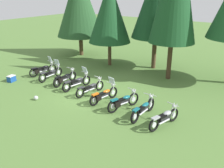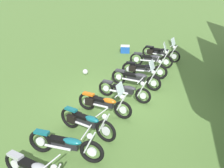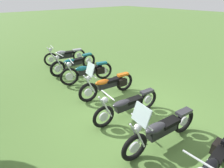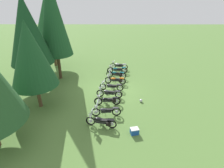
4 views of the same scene
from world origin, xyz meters
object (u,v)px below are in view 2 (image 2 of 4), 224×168
at_px(motorcycle_0, 160,52).
at_px(motorcycle_1, 152,59).
at_px(motorcycle_3, 136,78).
at_px(motorcycle_6, 86,122).
at_px(motorcycle_4, 124,90).
at_px(motorcycle_5, 104,103).
at_px(picnic_cooler, 125,49).
at_px(motorcycle_2, 144,69).
at_px(dropped_helmet, 85,72).
at_px(motorcycle_7, 66,144).

xyz_separation_m(motorcycle_0, motorcycle_1, (1.24, -0.26, -0.01)).
distance_m(motorcycle_3, motorcycle_6, 4.17).
xyz_separation_m(motorcycle_3, motorcycle_4, (1.31, -0.20, -0.04)).
bearing_deg(motorcycle_5, picnic_cooler, 107.80).
bearing_deg(motorcycle_4, picnic_cooler, 112.59).
bearing_deg(motorcycle_5, motorcycle_3, 85.91).
bearing_deg(motorcycle_2, motorcycle_0, 80.49).
xyz_separation_m(motorcycle_1, dropped_helmet, (1.99, -2.95, -0.33)).
bearing_deg(motorcycle_5, motorcycle_0, 89.81).
distance_m(motorcycle_1, motorcycle_7, 8.24).
relative_size(motorcycle_0, motorcycle_2, 0.99).
distance_m(motorcycle_1, motorcycle_4, 4.08).
bearing_deg(motorcycle_6, motorcycle_3, 95.49).
bearing_deg(motorcycle_7, motorcycle_3, 81.21).
distance_m(motorcycle_2, picnic_cooler, 3.95).
relative_size(motorcycle_0, motorcycle_5, 1.00).
height_order(picnic_cooler, dropped_helmet, picnic_cooler).
bearing_deg(motorcycle_2, motorcycle_7, -99.37).
relative_size(motorcycle_1, motorcycle_3, 0.97).
xyz_separation_m(motorcycle_0, motorcycle_6, (8.10, -1.18, -0.00)).
xyz_separation_m(motorcycle_5, motorcycle_6, (1.43, -0.12, 0.01)).
xyz_separation_m(motorcycle_0, dropped_helmet, (3.23, -3.21, -0.34)).
bearing_deg(motorcycle_3, motorcycle_6, -92.12).
bearing_deg(motorcycle_5, dropped_helmet, 130.80).
bearing_deg(motorcycle_2, motorcycle_6, -100.17).
distance_m(motorcycle_6, dropped_helmet, 5.29).
xyz_separation_m(motorcycle_1, motorcycle_6, (6.86, -0.92, 0.01)).
bearing_deg(motorcycle_5, motorcycle_4, 81.79).
relative_size(motorcycle_2, picnic_cooler, 3.60).
distance_m(motorcycle_4, motorcycle_6, 2.85).
bearing_deg(motorcycle_2, dropped_helmet, -172.30).
bearing_deg(motorcycle_6, picnic_cooler, 112.41).
height_order(motorcycle_2, motorcycle_6, motorcycle_6).
distance_m(motorcycle_4, dropped_helmet, 3.31).
bearing_deg(picnic_cooler, motorcycle_7, 5.32).
distance_m(motorcycle_4, picnic_cooler, 6.24).
height_order(motorcycle_4, motorcycle_5, motorcycle_5).
xyz_separation_m(motorcycle_4, motorcycle_5, (1.37, -0.42, 0.03)).
height_order(motorcycle_2, motorcycle_4, motorcycle_2).
bearing_deg(motorcycle_2, motorcycle_5, -101.49).
bearing_deg(motorcycle_7, motorcycle_0, 82.24).
distance_m(motorcycle_5, dropped_helmet, 4.07).
height_order(motorcycle_0, motorcycle_4, motorcycle_0).
height_order(motorcycle_4, motorcycle_6, motorcycle_6).
distance_m(motorcycle_1, motorcycle_6, 6.92).
bearing_deg(motorcycle_6, motorcycle_0, 97.36).
relative_size(motorcycle_7, dropped_helmet, 9.01).
relative_size(motorcycle_5, motorcycle_6, 1.01).
height_order(motorcycle_5, dropped_helmet, motorcycle_5).
xyz_separation_m(motorcycle_4, dropped_helmet, (-2.08, -2.57, -0.29)).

